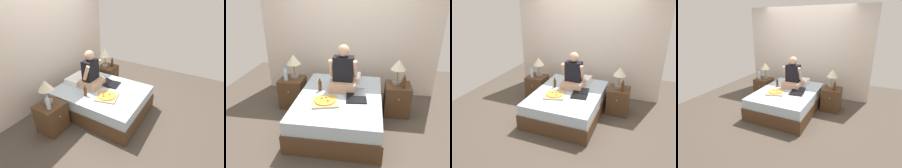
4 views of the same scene
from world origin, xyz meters
The scene contains 14 objects.
ground_plane centered at (0.00, 0.00, 0.00)m, with size 5.59×5.59×0.00m, color #4C4238.
wall_back centered at (0.00, 1.28, 1.25)m, with size 3.59×0.12×2.50m, color beige.
bed centered at (0.00, 0.00, 0.25)m, with size 1.38×1.84×0.51m.
nightstand_left centered at (-0.98, 0.46, 0.28)m, with size 0.44×0.47×0.56m.
lamp_on_left_nightstand centered at (-0.94, 0.51, 0.88)m, with size 0.26×0.26×0.45m.
water_bottle centered at (-1.06, 0.37, 0.67)m, with size 0.07×0.07×0.28m.
nightstand_right centered at (0.98, 0.46, 0.28)m, with size 0.44×0.47×0.56m.
lamp_on_right_nightstand centered at (0.95, 0.51, 0.88)m, with size 0.26×0.26×0.45m.
beer_bottle centered at (1.05, 0.36, 0.65)m, with size 0.06×0.06×0.23m.
pillow centered at (0.03, 0.64, 0.57)m, with size 0.52×0.34×0.12m, color white.
person_seated centered at (0.02, 0.26, 0.80)m, with size 0.47×0.40×0.78m.
laptop centered at (0.27, -0.06, 0.53)m, with size 0.36×0.45×0.07m.
pizza_box centered at (-0.19, -0.25, 0.53)m, with size 0.49×0.49×0.05m.
beer_bottle_on_bed centered at (-0.36, 0.13, 0.60)m, with size 0.06×0.06×0.22m.
Camera 1 is at (-2.56, -1.76, 2.38)m, focal length 28.00 mm.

